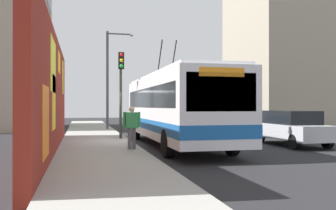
{
  "coord_description": "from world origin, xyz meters",
  "views": [
    {
      "loc": [
        -17.87,
        2.37,
        1.8
      ],
      "look_at": [
        1.95,
        -2.32,
        1.85
      ],
      "focal_mm": 39.95,
      "sensor_mm": 36.0,
      "label": 1
    }
  ],
  "objects_px": {
    "city_bus": "(175,106)",
    "parked_car_silver": "(291,127)",
    "traffic_light": "(121,81)",
    "pedestrian_at_curb": "(132,124)",
    "street_lamp": "(110,73)",
    "parked_car_dark_gray": "(234,121)"
  },
  "relations": [
    {
      "from": "city_bus",
      "to": "pedestrian_at_curb",
      "type": "distance_m",
      "value": 3.19
    },
    {
      "from": "parked_car_silver",
      "to": "street_lamp",
      "type": "distance_m",
      "value": 14.09
    },
    {
      "from": "pedestrian_at_curb",
      "to": "traffic_light",
      "type": "relative_size",
      "value": 0.37
    },
    {
      "from": "city_bus",
      "to": "street_lamp",
      "type": "bearing_deg",
      "value": 10.88
    },
    {
      "from": "street_lamp",
      "to": "traffic_light",
      "type": "bearing_deg",
      "value": 179.2
    },
    {
      "from": "city_bus",
      "to": "street_lamp",
      "type": "relative_size",
      "value": 1.65
    },
    {
      "from": "parked_car_silver",
      "to": "parked_car_dark_gray",
      "type": "distance_m",
      "value": 6.37
    },
    {
      "from": "parked_car_silver",
      "to": "parked_car_dark_gray",
      "type": "relative_size",
      "value": 0.94
    },
    {
      "from": "city_bus",
      "to": "pedestrian_at_curb",
      "type": "xyz_separation_m",
      "value": [
        -2.16,
        2.24,
        -0.68
      ]
    },
    {
      "from": "city_bus",
      "to": "parked_car_dark_gray",
      "type": "relative_size",
      "value": 2.38
    },
    {
      "from": "traffic_light",
      "to": "city_bus",
      "type": "bearing_deg",
      "value": -140.0
    },
    {
      "from": "city_bus",
      "to": "parked_car_silver",
      "type": "distance_m",
      "value": 5.38
    },
    {
      "from": "city_bus",
      "to": "parked_car_silver",
      "type": "relative_size",
      "value": 2.53
    },
    {
      "from": "pedestrian_at_curb",
      "to": "traffic_light",
      "type": "xyz_separation_m",
      "value": [
        4.73,
        -0.09,
        1.98
      ]
    },
    {
      "from": "city_bus",
      "to": "parked_car_silver",
      "type": "xyz_separation_m",
      "value": [
        -1.03,
        -5.2,
        -0.95
      ]
    },
    {
      "from": "street_lamp",
      "to": "city_bus",
      "type": "bearing_deg",
      "value": -169.12
    },
    {
      "from": "parked_car_dark_gray",
      "to": "street_lamp",
      "type": "bearing_deg",
      "value": 54.02
    },
    {
      "from": "pedestrian_at_curb",
      "to": "street_lamp",
      "type": "xyz_separation_m",
      "value": [
        12.76,
        -0.21,
        3.05
      ]
    },
    {
      "from": "parked_car_silver",
      "to": "city_bus",
      "type": "bearing_deg",
      "value": 78.83
    },
    {
      "from": "parked_car_silver",
      "to": "traffic_light",
      "type": "bearing_deg",
      "value": 63.97
    },
    {
      "from": "parked_car_silver",
      "to": "traffic_light",
      "type": "relative_size",
      "value": 1.04
    },
    {
      "from": "parked_car_silver",
      "to": "pedestrian_at_curb",
      "type": "distance_m",
      "value": 7.53
    }
  ]
}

